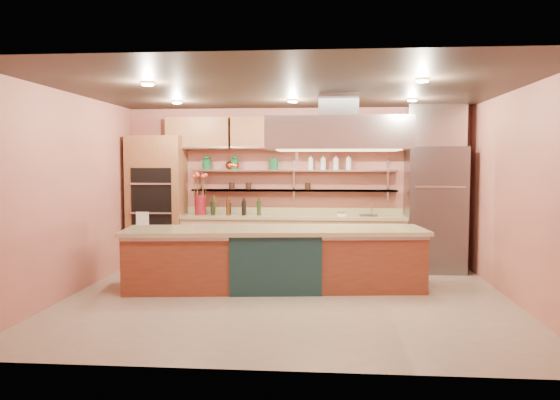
# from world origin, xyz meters

# --- Properties ---
(floor) EXTENTS (6.00, 5.00, 0.02)m
(floor) POSITION_xyz_m (0.00, 0.00, -0.01)
(floor) COLOR gray
(floor) RESTS_ON ground
(ceiling) EXTENTS (6.00, 5.00, 0.02)m
(ceiling) POSITION_xyz_m (0.00, 0.00, 2.80)
(ceiling) COLOR black
(ceiling) RESTS_ON wall_back
(wall_back) EXTENTS (6.00, 0.04, 2.80)m
(wall_back) POSITION_xyz_m (0.00, 2.50, 1.40)
(wall_back) COLOR #AC6151
(wall_back) RESTS_ON floor
(wall_front) EXTENTS (6.00, 0.04, 2.80)m
(wall_front) POSITION_xyz_m (0.00, -2.50, 1.40)
(wall_front) COLOR #AC6151
(wall_front) RESTS_ON floor
(wall_left) EXTENTS (0.04, 5.00, 2.80)m
(wall_left) POSITION_xyz_m (-3.00, 0.00, 1.40)
(wall_left) COLOR #AC6151
(wall_left) RESTS_ON floor
(wall_right) EXTENTS (0.04, 5.00, 2.80)m
(wall_right) POSITION_xyz_m (3.00, 0.00, 1.40)
(wall_right) COLOR #AC6151
(wall_right) RESTS_ON floor
(oven_stack) EXTENTS (0.95, 0.64, 2.30)m
(oven_stack) POSITION_xyz_m (-2.45, 2.18, 1.15)
(oven_stack) COLOR brown
(oven_stack) RESTS_ON floor
(refrigerator) EXTENTS (0.95, 0.72, 2.10)m
(refrigerator) POSITION_xyz_m (2.35, 2.14, 1.05)
(refrigerator) COLOR slate
(refrigerator) RESTS_ON floor
(back_counter) EXTENTS (3.84, 0.64, 0.93)m
(back_counter) POSITION_xyz_m (-0.05, 2.20, 0.47)
(back_counter) COLOR tan
(back_counter) RESTS_ON floor
(wall_shelf_lower) EXTENTS (3.60, 0.26, 0.03)m
(wall_shelf_lower) POSITION_xyz_m (-0.05, 2.37, 1.35)
(wall_shelf_lower) COLOR #B6BABE
(wall_shelf_lower) RESTS_ON wall_back
(wall_shelf_upper) EXTENTS (3.60, 0.26, 0.03)m
(wall_shelf_upper) POSITION_xyz_m (-0.05, 2.37, 1.70)
(wall_shelf_upper) COLOR #B6BABE
(wall_shelf_upper) RESTS_ON wall_back
(upper_cabinets) EXTENTS (4.60, 0.36, 0.55)m
(upper_cabinets) POSITION_xyz_m (0.00, 2.32, 2.35)
(upper_cabinets) COLOR brown
(upper_cabinets) RESTS_ON wall_back
(range_hood) EXTENTS (2.00, 1.00, 0.45)m
(range_hood) POSITION_xyz_m (0.68, 0.63, 2.25)
(range_hood) COLOR #B6BABE
(range_hood) RESTS_ON ceiling
(ceiling_downlights) EXTENTS (4.00, 2.80, 0.02)m
(ceiling_downlights) POSITION_xyz_m (0.00, 0.20, 2.77)
(ceiling_downlights) COLOR #FFE5A5
(ceiling_downlights) RESTS_ON ceiling
(island) EXTENTS (4.32, 1.39, 0.89)m
(island) POSITION_xyz_m (-0.22, 0.63, 0.44)
(island) COLOR brown
(island) RESTS_ON floor
(flower_vase) EXTENTS (0.24, 0.24, 0.35)m
(flower_vase) POSITION_xyz_m (-1.67, 2.15, 1.10)
(flower_vase) COLOR maroon
(flower_vase) RESTS_ON back_counter
(oil_bottle_cluster) EXTENTS (0.96, 0.47, 0.30)m
(oil_bottle_cluster) POSITION_xyz_m (-1.04, 2.15, 1.08)
(oil_bottle_cluster) COLOR black
(oil_bottle_cluster) RESTS_ON back_counter
(kitchen_scale) EXTENTS (0.18, 0.16, 0.08)m
(kitchen_scale) POSITION_xyz_m (0.79, 2.15, 0.97)
(kitchen_scale) COLOR silver
(kitchen_scale) RESTS_ON back_counter
(bar_faucet) EXTENTS (0.04, 0.04, 0.24)m
(bar_faucet) POSITION_xyz_m (1.30, 2.25, 1.05)
(bar_faucet) COLOR white
(bar_faucet) RESTS_ON back_counter
(copper_kettle) EXTENTS (0.20, 0.20, 0.15)m
(copper_kettle) POSITION_xyz_m (-1.17, 2.37, 1.79)
(copper_kettle) COLOR #C8542E
(copper_kettle) RESTS_ON wall_shelf_upper
(green_canister) EXTENTS (0.18, 0.18, 0.20)m
(green_canister) POSITION_xyz_m (-0.40, 2.37, 1.81)
(green_canister) COLOR #0F4A24
(green_canister) RESTS_ON wall_shelf_upper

